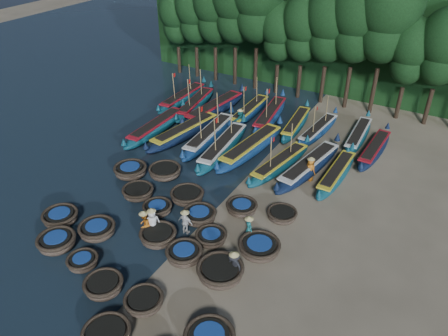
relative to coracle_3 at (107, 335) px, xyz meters
The scene contains 57 objects.
ground 9.64m from the coracle_3, 94.34° to the left, with size 120.00×120.00×0.00m, color gray.
foliage_wall 33.43m from the coracle_3, 91.26° to the left, with size 40.00×3.00×10.00m, color black.
coracle_3 is the anchor object (origin of this frame).
coracle_5 7.21m from the coracle_3, 154.50° to the left, with size 2.26×2.26×0.83m.
coracle_6 5.07m from the coracle_3, 146.77° to the left, with size 1.99×1.99×0.65m.
coracle_7 2.91m from the coracle_3, 135.48° to the left, with size 1.99×1.99×0.77m.
coracle_8 2.30m from the coracle_3, 84.51° to the left, with size 2.29×2.29×0.68m.
coracle_10 9.39m from the coracle_3, 149.34° to the left, with size 2.14×2.14×0.74m.
coracle_11 7.29m from the coracle_3, 136.83° to the left, with size 2.14×2.14×0.79m.
coracle_12 6.60m from the coracle_3, 107.43° to the left, with size 2.41×2.41×0.80m.
coracle_13 5.82m from the coracle_3, 88.92° to the left, with size 2.02×2.02×0.81m.
coracle_14 6.17m from the coracle_3, 66.79° to the left, with size 2.84×2.84×0.85m.
coracle_15 10.76m from the coracle_3, 122.17° to the left, with size 2.19×2.19×0.73m.
coracle_16 9.13m from the coracle_3, 113.32° to the left, with size 1.85×1.85×0.67m.
coracle_17 9.05m from the coracle_3, 96.12° to the left, with size 2.46×2.46×0.77m.
coracle_18 7.77m from the coracle_3, 85.44° to the left, with size 1.91×1.91×0.68m.
coracle_19 8.94m from the coracle_3, 68.00° to the left, with size 2.81×2.81×0.78m.
coracle_20 13.29m from the coracle_3, 125.75° to the left, with size 2.31×2.31×0.83m.
coracle_21 13.18m from the coracle_3, 115.39° to the left, with size 2.48×2.48×0.78m.
coracle_22 10.68m from the coracle_3, 104.87° to the left, with size 2.31×2.31×0.75m.
coracle_23 11.05m from the coracle_3, 85.76° to the left, with size 2.25×2.25×0.68m.
coracle_24 12.06m from the coracle_3, 74.42° to the left, with size 2.19×2.19×0.64m.
long_boat_1 19.66m from the coracle_3, 121.03° to the left, with size 1.64×8.46×1.49m.
long_boat_2 18.93m from the coracle_3, 113.81° to the left, with size 2.84×8.67×1.54m.
long_boat_3 18.59m from the coracle_3, 107.56° to the left, with size 2.21×8.79×3.75m.
long_boat_4 17.14m from the coracle_3, 102.78° to the left, with size 2.37×8.73×3.73m.
long_boat_5 17.77m from the coracle_3, 96.19° to the left, with size 2.49×8.97×1.59m.
long_boat_6 16.73m from the coracle_3, 87.03° to the left, with size 2.63×7.63×3.29m.
long_boat_7 17.53m from the coracle_3, 80.79° to the left, with size 2.88×8.64×1.54m.
long_boat_8 18.11m from the coracle_3, 74.92° to the left, with size 1.40×7.34×1.29m.
long_boat_9 25.77m from the coracle_3, 117.04° to the left, with size 1.55×8.06×3.43m.
long_boat_10 24.40m from the coracle_3, 113.97° to the left, with size 2.67×8.03×3.45m.
long_boat_11 23.54m from the coracle_3, 109.44° to the left, with size 2.54×9.09×1.61m.
long_boat_12 23.97m from the coracle_3, 101.98° to the left, with size 1.59×7.84×3.33m.
long_boat_13 23.69m from the coracle_3, 97.40° to the left, with size 2.59×8.36×3.58m.
long_boat_14 23.19m from the coracle_3, 91.34° to the left, with size 2.02×7.33×1.30m.
long_boat_15 23.09m from the coracle_3, 86.42° to the left, with size 1.87×7.28×3.10m.
long_boat_16 24.13m from the coracle_3, 79.26° to the left, with size 1.59×7.37×1.30m.
long_boat_17 22.98m from the coracle_3, 74.48° to the left, with size 1.55×7.31×1.29m.
fisherman_0 7.17m from the coracle_3, 111.29° to the left, with size 1.01×1.03×2.00m.
fisherman_1 9.29m from the coracle_3, 75.39° to the left, with size 0.70×0.65×1.80m.
fisherman_2 7.02m from the coracle_3, 114.83° to the left, with size 0.83×0.96×1.87m.
fisherman_3 6.78m from the coracle_3, 63.80° to the left, with size 1.19×0.89×1.83m.
fisherman_4 7.79m from the coracle_3, 97.85° to the left, with size 0.93×0.52×1.77m.
fisherman_5 21.57m from the coracle_3, 102.48° to the left, with size 0.54×1.56×1.86m.
fisherman_6 16.82m from the coracle_3, 79.25° to the left, with size 0.99×0.82×1.92m.
tree_0 34.46m from the coracle_3, 119.47° to the left, with size 3.68×3.68×8.68m.
tree_1 33.52m from the coracle_3, 115.98° to the left, with size 4.09×4.09×9.65m.
tree_2 32.73m from the coracle_3, 112.28° to the left, with size 4.51×4.51×10.63m.
tree_3 32.10m from the coracle_3, 108.36° to the left, with size 4.92×4.92×11.60m.
tree_5 30.57m from the coracle_3, 100.01° to the left, with size 3.68×3.68×8.68m.
tree_6 30.40m from the coracle_3, 95.65° to the left, with size 4.09×4.09×9.65m.
tree_7 30.41m from the coracle_3, 91.22° to the left, with size 4.51×4.51×10.63m.
tree_8 30.61m from the coracle_3, 86.77° to the left, with size 4.92×4.92×11.60m.
tree_9 30.99m from the coracle_3, 82.36° to the left, with size 5.34×5.34×12.58m.
tree_10 30.77m from the coracle_3, 78.04° to the left, with size 3.68×3.68×8.68m.
tree_11 31.45m from the coracle_3, 73.85° to the left, with size 4.09×4.09×9.65m.
Camera 1 is at (11.23, -17.61, 16.71)m, focal length 35.00 mm.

